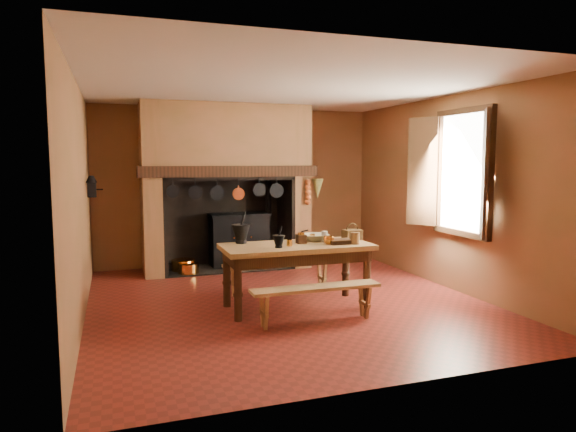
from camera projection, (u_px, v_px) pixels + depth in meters
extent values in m
plane|color=maroon|center=(285.00, 301.00, 6.85)|extent=(5.50, 5.50, 0.00)
plane|color=silver|center=(285.00, 87.00, 6.54)|extent=(5.50, 5.50, 0.00)
cube|color=#955A3B|center=(237.00, 186.00, 9.28)|extent=(5.00, 0.02, 2.80)
cube|color=#955A3B|center=(79.00, 201.00, 5.89)|extent=(0.02, 5.50, 2.80)
cube|color=#955A3B|center=(447.00, 193.00, 7.50)|extent=(0.02, 5.50, 2.80)
cube|color=#955A3B|center=(394.00, 219.00, 4.11)|extent=(5.00, 0.02, 2.80)
cube|color=#955A3B|center=(151.00, 189.00, 8.36)|extent=(0.30, 0.90, 2.80)
cube|color=#955A3B|center=(295.00, 187.00, 9.16)|extent=(0.30, 0.90, 2.80)
cube|color=#955A3B|center=(225.00, 141.00, 8.68)|extent=(2.20, 0.90, 1.20)
cube|color=black|center=(231.00, 171.00, 8.36)|extent=(2.95, 0.22, 0.18)
cube|color=black|center=(222.00, 220.00, 9.22)|extent=(2.20, 0.06, 1.60)
cube|color=black|center=(227.00, 268.00, 8.91)|extent=(2.20, 0.90, 0.02)
cube|color=black|center=(239.00, 241.00, 9.09)|extent=(1.00, 0.50, 0.90)
cube|color=black|center=(239.00, 214.00, 9.02)|extent=(1.04, 0.54, 0.04)
cube|color=black|center=(242.00, 237.00, 8.83)|extent=(0.35, 0.02, 0.45)
cylinder|color=black|center=(268.00, 195.00, 9.18)|extent=(0.10, 0.10, 0.70)
cylinder|color=orange|center=(234.00, 238.00, 8.77)|extent=(0.03, 0.03, 0.03)
cylinder|color=orange|center=(251.00, 237.00, 8.86)|extent=(0.03, 0.03, 0.03)
cylinder|color=orange|center=(183.00, 265.00, 8.66)|extent=(0.40, 0.40, 0.20)
cylinder|color=orange|center=(188.00, 269.00, 8.45)|extent=(0.34, 0.34, 0.18)
cube|color=black|center=(171.00, 266.00, 8.70)|extent=(0.18, 0.18, 0.16)
cone|color=olive|center=(318.00, 189.00, 8.76)|extent=(0.20, 0.20, 0.35)
cube|color=white|center=(465.00, 173.00, 7.08)|extent=(0.02, 1.00, 1.60)
cube|color=#321F0F|center=(465.00, 111.00, 6.98)|extent=(0.08, 1.16, 0.08)
cube|color=#321F0F|center=(461.00, 233.00, 7.16)|extent=(0.08, 1.16, 0.08)
cube|color=#321F0F|center=(484.00, 174.00, 6.37)|extent=(0.29, 0.39, 1.60)
cube|color=#321F0F|center=(422.00, 172.00, 7.65)|extent=(0.29, 0.39, 1.60)
cube|color=black|center=(92.00, 190.00, 7.37)|extent=(0.12, 0.12, 0.22)
cone|color=black|center=(91.00, 179.00, 7.36)|extent=(0.16, 0.16, 0.10)
cylinder|color=black|center=(98.00, 189.00, 7.40)|extent=(0.12, 0.02, 0.02)
cube|color=#AD824F|center=(297.00, 247.00, 6.47)|extent=(1.88, 0.83, 0.06)
cube|color=#321F0F|center=(297.00, 255.00, 6.48)|extent=(1.75, 0.71, 0.15)
cylinder|color=#321F0F|center=(238.00, 289.00, 5.95)|extent=(0.09, 0.09, 0.75)
cylinder|color=#321F0F|center=(367.00, 279.00, 6.49)|extent=(0.09, 0.09, 0.75)
cylinder|color=#321F0F|center=(227.00, 278.00, 6.54)|extent=(0.09, 0.09, 0.75)
cylinder|color=#321F0F|center=(346.00, 269.00, 7.08)|extent=(0.09, 0.09, 0.75)
cube|color=#AD824F|center=(316.00, 288.00, 5.88)|extent=(1.53, 0.27, 0.04)
cube|color=#AD824F|center=(279.00, 264.00, 7.18)|extent=(1.59, 0.28, 0.04)
cylinder|color=black|center=(241.00, 242.00, 6.55)|extent=(0.14, 0.14, 0.04)
cone|color=black|center=(241.00, 232.00, 6.54)|extent=(0.24, 0.24, 0.20)
cylinder|color=black|center=(243.00, 219.00, 6.53)|extent=(0.10, 0.06, 0.20)
cylinder|color=black|center=(279.00, 247.00, 6.21)|extent=(0.09, 0.09, 0.03)
cone|color=black|center=(279.00, 240.00, 6.20)|extent=(0.15, 0.15, 0.13)
cylinder|color=black|center=(280.00, 231.00, 6.20)|extent=(0.06, 0.04, 0.13)
cube|color=#321F0F|center=(301.00, 239.00, 6.53)|extent=(0.11, 0.11, 0.11)
cylinder|color=orange|center=(301.00, 234.00, 6.52)|extent=(0.08, 0.08, 0.03)
cylinder|color=black|center=(305.00, 231.00, 6.54)|extent=(0.10, 0.02, 0.03)
cylinder|color=orange|center=(290.00, 243.00, 6.33)|extent=(0.09, 0.09, 0.08)
cylinder|color=orange|center=(312.00, 237.00, 6.80)|extent=(0.09, 0.09, 0.08)
imported|color=beige|center=(315.00, 237.00, 6.77)|extent=(0.39, 0.39, 0.09)
cylinder|color=brown|center=(355.00, 238.00, 6.48)|extent=(0.15, 0.15, 0.15)
cylinder|color=beige|center=(325.00, 237.00, 6.65)|extent=(0.10, 0.10, 0.14)
cube|color=#543819|center=(352.00, 235.00, 6.86)|extent=(0.25, 0.19, 0.13)
torus|color=#543819|center=(352.00, 230.00, 6.85)|extent=(0.19, 0.03, 0.19)
cube|color=#321F0F|center=(340.00, 241.00, 6.53)|extent=(0.31, 0.22, 0.05)
imported|color=orange|center=(329.00, 240.00, 6.47)|extent=(0.14, 0.14, 0.11)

